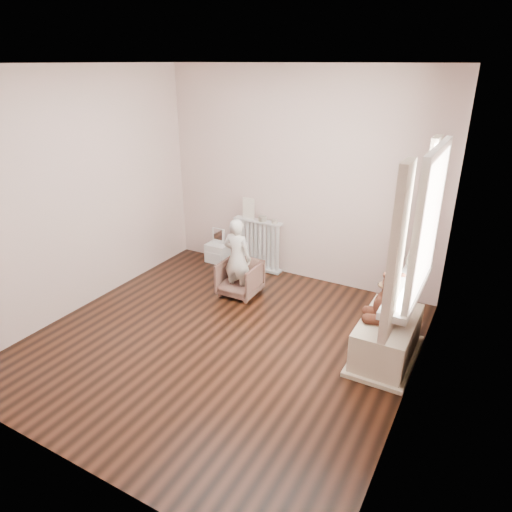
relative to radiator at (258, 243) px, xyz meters
The scene contains 20 objects.
floor 1.80m from the radiator, 73.40° to the right, with size 3.60×3.60×0.01m, color black.
ceiling 2.82m from the radiator, 73.40° to the right, with size 3.60×3.60×0.01m, color white.
back_wall 1.05m from the radiator, 13.47° to the left, with size 3.60×0.02×2.60m, color beige.
front_wall 3.63m from the radiator, 81.81° to the right, with size 3.60×0.02×2.60m, color beige.
left_wall 2.31m from the radiator, 127.71° to the right, with size 0.02×3.60×2.60m, color beige.
right_wall 2.99m from the radiator, 36.14° to the right, with size 0.02×3.60×2.60m, color beige.
window 2.85m from the radiator, 31.40° to the right, with size 0.03×0.90×1.10m, color white.
window_sill 2.62m from the radiator, 32.44° to the right, with size 0.22×1.10×0.06m, color silver.
curtain_left 3.07m from the radiator, 42.20° to the right, with size 0.06×0.26×1.30m, color #BDAD95.
curtain_right 2.51m from the radiator, 20.64° to the right, with size 0.06×0.26×1.30m, color #BDAD95.
radiator is the anchor object (origin of this frame).
paper_doll 0.48m from the radiator, behind, with size 0.17×0.01×0.28m, color beige.
tin_a 0.36m from the radiator, ahead, with size 0.11×0.11×0.07m, color #A59E8C.
tin_b 0.42m from the radiator, ahead, with size 0.08×0.08×0.04m, color #A59E8C.
toy_vanity 0.64m from the radiator, behind, with size 0.31×0.22×0.48m, color silver.
armchair 0.76m from the radiator, 78.45° to the right, with size 0.45×0.47×0.42m, color brown.
child 0.79m from the radiator, 79.18° to the right, with size 0.35×0.23×0.96m, color silver.
toy_bench 2.34m from the radiator, 29.84° to the right, with size 0.47×0.89×0.42m, color beige.
teddy_bear 2.38m from the radiator, 30.79° to the right, with size 0.40×0.31×0.49m, color black, non-canonical shape.
plush_cat 2.47m from the radiator, 25.49° to the right, with size 0.18×0.30×0.25m, color slate, non-canonical shape.
Camera 1 is at (2.20, -3.26, 2.62)m, focal length 32.00 mm.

